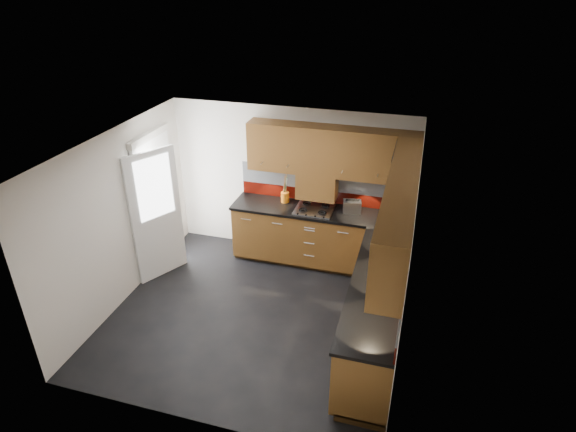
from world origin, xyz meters
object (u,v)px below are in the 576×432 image
(toaster, at_px, (352,206))
(food_processor, at_px, (393,225))
(utensil_pot, at_px, (285,196))
(gas_hob, at_px, (314,209))

(toaster, height_order, food_processor, food_processor)
(utensil_pot, bearing_deg, food_processor, -17.77)
(gas_hob, relative_size, toaster, 1.96)
(gas_hob, xyz_separation_m, food_processor, (1.20, -0.39, 0.11))
(toaster, distance_m, food_processor, 0.81)
(gas_hob, bearing_deg, utensil_pot, 162.57)
(gas_hob, relative_size, utensil_pot, 1.24)
(gas_hob, relative_size, food_processor, 2.07)
(gas_hob, distance_m, food_processor, 1.27)
(gas_hob, xyz_separation_m, toaster, (0.55, 0.10, 0.08))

